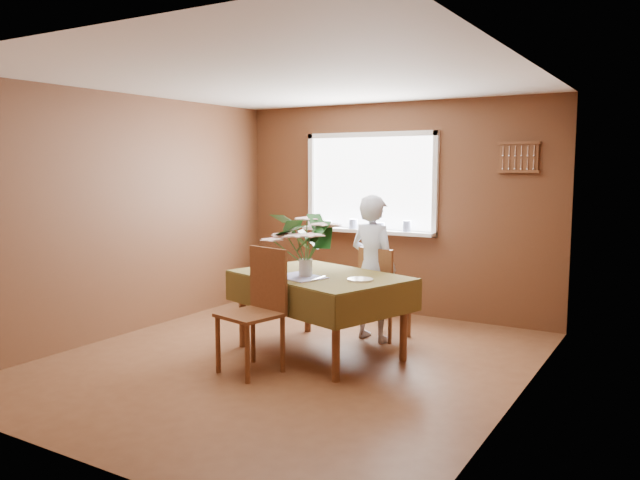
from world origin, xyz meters
The scene contains 15 objects.
floor centered at (0.00, 0.00, 0.00)m, with size 4.50×4.50×0.00m, color brown.
ceiling centered at (0.00, 0.00, 2.50)m, with size 4.50×4.50×0.00m, color white.
wall_back centered at (0.00, 2.25, 1.25)m, with size 4.00×4.00×0.00m, color brown.
wall_front centered at (0.00, -2.25, 1.25)m, with size 4.00×4.00×0.00m, color brown.
wall_left centered at (-2.00, 0.00, 1.25)m, with size 4.50×4.50×0.00m, color brown.
wall_right centered at (2.00, 0.00, 1.25)m, with size 4.50×4.50×0.00m, color brown.
window_assembly centered at (-0.29, 2.20, 1.36)m, with size 1.72×0.20×1.22m.
spoon_rack centered at (1.45, 2.22, 1.85)m, with size 0.44×0.05×0.33m.
dining_table centered at (0.12, 0.35, 0.67)m, with size 1.81×1.48×0.77m.
chair_far centered at (0.40, 1.09, 0.52)m, with size 0.47×0.47×0.94m.
chair_near centered at (-0.09, -0.33, 0.57)m, with size 0.54×0.54×1.06m.
seated_woman centered at (0.33, 1.03, 0.74)m, with size 0.54×0.35×1.48m, color white.
flower_bouquet centered at (0.07, 0.17, 1.11)m, with size 0.64×0.64×0.54m.
side_plate centered at (0.59, 0.26, 0.76)m, with size 0.23×0.23×0.01m, color white.
table_knife centered at (0.24, 0.12, 0.77)m, with size 0.02×0.24×0.00m, color silver.
Camera 1 is at (3.06, -4.55, 1.76)m, focal length 35.00 mm.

